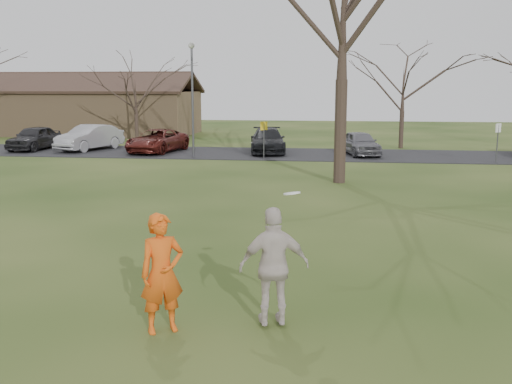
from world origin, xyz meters
TOP-DOWN VIEW (x-y plane):
  - ground at (0.00, 0.00)m, footprint 120.00×120.00m
  - parking_strip at (0.00, 25.00)m, footprint 62.00×6.50m
  - player_defender at (-0.90, -0.62)m, footprint 0.85×0.77m
  - car_0 at (-16.77, 25.10)m, footprint 1.97×4.45m
  - car_1 at (-13.28, 25.41)m, footprint 3.08×4.99m
  - car_2 at (-8.78, 24.81)m, footprint 3.10×5.24m
  - car_3 at (-2.19, 25.43)m, footprint 2.66×5.14m
  - car_4 at (3.23, 24.90)m, footprint 2.57×4.29m
  - catching_play at (0.87, -0.21)m, footprint 1.24×0.76m
  - building at (-20.00, 38.00)m, footprint 20.60×8.50m
  - lamp_post at (-6.00, 22.50)m, footprint 0.34×0.34m
  - sign_yellow at (-2.00, 22.00)m, footprint 0.35×0.35m
  - sign_white at (10.00, 22.00)m, footprint 0.35×0.35m
  - big_tree at (2.00, 15.00)m, footprint 9.00×9.00m
  - small_tree_row at (4.38, 30.06)m, footprint 55.00×5.90m

SIDE VIEW (x-z plane):
  - ground at x=0.00m, z-range 0.00..0.00m
  - parking_strip at x=0.00m, z-range 0.00..0.04m
  - car_2 at x=-8.78m, z-range 0.04..1.41m
  - car_4 at x=3.23m, z-range 0.04..1.41m
  - car_3 at x=-2.19m, z-range 0.04..1.46m
  - car_0 at x=-16.77m, z-range 0.04..1.53m
  - car_1 at x=-13.28m, z-range 0.04..1.59m
  - player_defender at x=-0.90m, z-range 0.00..1.95m
  - catching_play at x=0.87m, z-range -0.08..2.16m
  - sign_yellow at x=-2.00m, z-range 0.41..2.49m
  - sign_white at x=10.00m, z-range 0.41..2.49m
  - building at x=-20.00m, z-range -0.64..4.50m
  - small_tree_row at x=4.38m, z-range -0.36..8.14m
  - lamp_post at x=-6.00m, z-range 0.83..7.10m
  - big_tree at x=2.00m, z-range 0.00..14.00m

